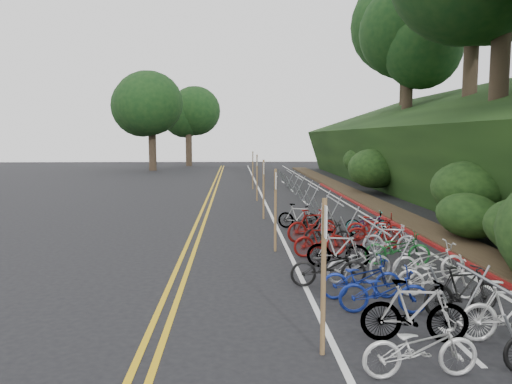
% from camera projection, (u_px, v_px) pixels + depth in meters
% --- Properties ---
extents(ground, '(120.00, 120.00, 0.00)m').
position_uv_depth(ground, '(266.00, 308.00, 10.09)').
color(ground, black).
rests_on(ground, ground).
extents(road_markings, '(7.47, 80.00, 0.01)m').
position_uv_depth(road_markings, '(266.00, 222.00, 20.15)').
color(road_markings, gold).
rests_on(road_markings, ground).
extents(red_curb, '(0.25, 28.00, 0.10)m').
position_uv_depth(red_curb, '(376.00, 213.00, 22.25)').
color(red_curb, maroon).
rests_on(red_curb, ground).
extents(embankment, '(14.30, 48.14, 9.11)m').
position_uv_depth(embankment, '(465.00, 152.00, 29.28)').
color(embankment, black).
rests_on(embankment, ground).
extents(tree_cluster, '(31.82, 53.51, 17.25)m').
position_uv_depth(tree_cluster, '(399.00, 19.00, 31.21)').
color(tree_cluster, '#2D2319').
rests_on(tree_cluster, ground).
extents(bike_rack_front, '(1.13, 2.68, 1.15)m').
position_uv_depth(bike_rack_front, '(495.00, 304.00, 7.83)').
color(bike_rack_front, gray).
rests_on(bike_rack_front, ground).
extents(bike_racks_rest, '(1.14, 23.00, 1.17)m').
position_uv_depth(bike_racks_rest, '(313.00, 193.00, 23.04)').
color(bike_racks_rest, gray).
rests_on(bike_racks_rest, ground).
extents(signpost_near, '(0.08, 0.40, 2.50)m').
position_uv_depth(signpost_near, '(324.00, 266.00, 7.78)').
color(signpost_near, brown).
rests_on(signpost_near, ground).
extents(signposts_rest, '(0.08, 18.40, 2.50)m').
position_uv_depth(signposts_rest, '(260.00, 179.00, 23.86)').
color(signposts_rest, brown).
rests_on(signposts_rest, ground).
extents(bike_front, '(0.64, 1.78, 0.93)m').
position_uv_depth(bike_front, '(328.00, 266.00, 11.51)').
color(bike_front, black).
rests_on(bike_front, ground).
extents(bike_valet, '(3.31, 13.36, 1.09)m').
position_uv_depth(bike_valet, '(378.00, 255.00, 12.62)').
color(bike_valet, beige).
rests_on(bike_valet, ground).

